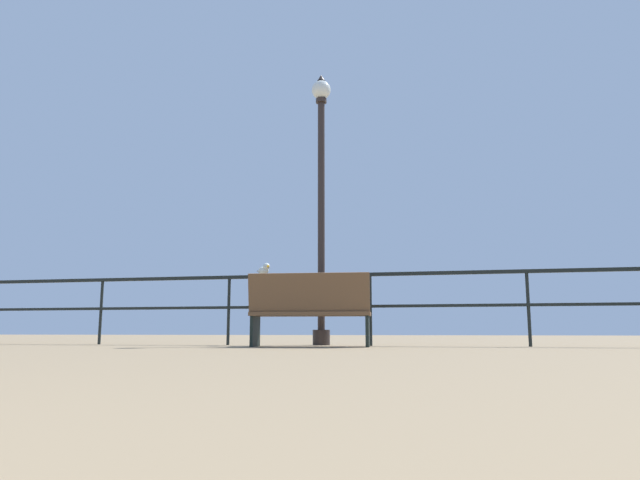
{
  "coord_description": "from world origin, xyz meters",
  "views": [
    {
      "loc": [
        2.06,
        1.49,
        0.2
      ],
      "look_at": [
        0.44,
        9.01,
        1.42
      ],
      "focal_mm": 32.33,
      "sensor_mm": 36.0,
      "label": 1
    }
  ],
  "objects": [
    {
      "name": "pier_railing",
      "position": [
        -0.0,
        9.51,
        0.75
      ],
      "size": [
        18.85,
        0.05,
        1.01
      ],
      "color": "black",
      "rests_on": "ground_plane"
    },
    {
      "name": "bench_near_left",
      "position": [
        0.35,
        8.78,
        0.5
      ],
      "size": [
        1.6,
        0.79,
        0.94
      ],
      "color": "brown",
      "rests_on": "ground_plane"
    },
    {
      "name": "lamppost_center",
      "position": [
        0.29,
        9.75,
        2.34
      ],
      "size": [
        0.3,
        0.3,
        4.14
      ],
      "color": "#2D2421",
      "rests_on": "ground_plane"
    },
    {
      "name": "seagull_on_rail",
      "position": [
        -0.51,
        9.49,
        1.09
      ],
      "size": [
        0.28,
        0.29,
        0.17
      ],
      "color": "silver",
      "rests_on": "pier_railing"
    }
  ]
}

